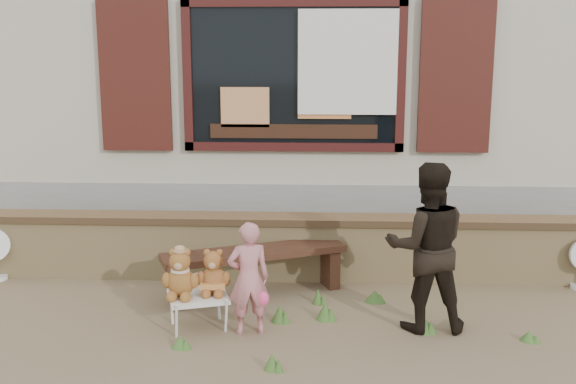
{
  "coord_description": "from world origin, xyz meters",
  "views": [
    {
      "loc": [
        0.3,
        -5.7,
        2.32
      ],
      "look_at": [
        0.0,
        0.6,
        1.0
      ],
      "focal_mm": 42.0,
      "sensor_mm": 36.0,
      "label": 1
    }
  ],
  "objects_px": {
    "folding_chair": "(198,298)",
    "teddy_bear_right": "(214,271)",
    "adult": "(427,247)",
    "child": "(249,278)",
    "teddy_bear_left": "(180,272)",
    "bench": "(255,262)"
  },
  "relations": [
    {
      "from": "folding_chair",
      "to": "teddy_bear_right",
      "type": "height_order",
      "value": "teddy_bear_right"
    },
    {
      "from": "folding_chair",
      "to": "adult",
      "type": "height_order",
      "value": "adult"
    },
    {
      "from": "child",
      "to": "folding_chair",
      "type": "bearing_deg",
      "value": -25.94
    },
    {
      "from": "teddy_bear_left",
      "to": "adult",
      "type": "bearing_deg",
      "value": -14.58
    },
    {
      "from": "teddy_bear_right",
      "to": "adult",
      "type": "bearing_deg",
      "value": -16.83
    },
    {
      "from": "teddy_bear_left",
      "to": "teddy_bear_right",
      "type": "relative_size",
      "value": 1.07
    },
    {
      "from": "folding_chair",
      "to": "teddy_bear_right",
      "type": "xyz_separation_m",
      "value": [
        0.13,
        0.04,
        0.23
      ]
    },
    {
      "from": "folding_chair",
      "to": "adult",
      "type": "distance_m",
      "value": 1.98
    },
    {
      "from": "teddy_bear_left",
      "to": "adult",
      "type": "relative_size",
      "value": 0.3
    },
    {
      "from": "teddy_bear_right",
      "to": "adult",
      "type": "height_order",
      "value": "adult"
    },
    {
      "from": "bench",
      "to": "folding_chair",
      "type": "distance_m",
      "value": 0.92
    },
    {
      "from": "bench",
      "to": "child",
      "type": "relative_size",
      "value": 1.86
    },
    {
      "from": "teddy_bear_left",
      "to": "adult",
      "type": "distance_m",
      "value": 2.07
    },
    {
      "from": "adult",
      "to": "child",
      "type": "bearing_deg",
      "value": 4.81
    },
    {
      "from": "adult",
      "to": "teddy_bear_right",
      "type": "bearing_deg",
      "value": -0.54
    },
    {
      "from": "bench",
      "to": "adult",
      "type": "distance_m",
      "value": 1.73
    },
    {
      "from": "teddy_bear_right",
      "to": "adult",
      "type": "relative_size",
      "value": 0.28
    },
    {
      "from": "bench",
      "to": "folding_chair",
      "type": "height_order",
      "value": "bench"
    },
    {
      "from": "folding_chair",
      "to": "teddy_bear_right",
      "type": "relative_size",
      "value": 1.51
    },
    {
      "from": "adult",
      "to": "bench",
      "type": "bearing_deg",
      "value": -27.98
    },
    {
      "from": "folding_chair",
      "to": "adult",
      "type": "bearing_deg",
      "value": -15.62
    },
    {
      "from": "teddy_bear_left",
      "to": "child",
      "type": "xyz_separation_m",
      "value": [
        0.58,
        -0.04,
        -0.03
      ]
    }
  ]
}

